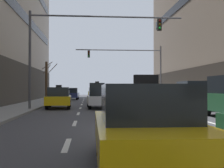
{
  "coord_description": "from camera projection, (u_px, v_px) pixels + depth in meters",
  "views": [
    {
      "loc": [
        -2.49,
        -11.14,
        1.56
      ],
      "look_at": [
        -0.62,
        11.39,
        1.89
      ],
      "focal_mm": 47.06,
      "sensor_mm": 36.0,
      "label": 1
    }
  ],
  "objects": [
    {
      "name": "lane_stripe_l1_s5",
      "position": [
        78.0,
        114.0,
        18.01
      ],
      "size": [
        0.16,
        2.0,
        0.01
      ],
      "primitive_type": "cube",
      "color": "silver",
      "rests_on": "ground"
    },
    {
      "name": "lane_stripe_l2_s3",
      "position": [
        176.0,
        143.0,
        8.3
      ],
      "size": [
        0.16,
        2.0,
        0.01
      ],
      "primitive_type": "cube",
      "color": "silver",
      "rests_on": "ground"
    },
    {
      "name": "lane_stripe_l3_s5",
      "position": [
        176.0,
        113.0,
        18.51
      ],
      "size": [
        0.16,
        2.0,
        0.01
      ],
      "primitive_type": "cube",
      "color": "silver",
      "rests_on": "ground"
    },
    {
      "name": "lane_stripe_l1_s10",
      "position": [
        84.0,
        99.0,
        42.92
      ],
      "size": [
        0.16,
        2.0,
        0.01
      ],
      "primitive_type": "cube",
      "color": "silver",
      "rests_on": "ground"
    },
    {
      "name": "lane_stripe_l3_s10",
      "position": [
        125.0,
        99.0,
        43.43
      ],
      "size": [
        0.16,
        2.0,
        0.01
      ],
      "primitive_type": "cube",
      "color": "silver",
      "rests_on": "ground"
    },
    {
      "name": "lane_stripe_l2_s9",
      "position": [
        107.0,
        100.0,
        38.19
      ],
      "size": [
        0.16,
        2.0,
        0.01
      ],
      "primitive_type": "cube",
      "color": "silver",
      "rests_on": "ground"
    },
    {
      "name": "lane_stripe_l2_s8",
      "position": [
        110.0,
        102.0,
        33.21
      ],
      "size": [
        0.16,
        2.0,
        0.01
      ],
      "primitive_type": "cube",
      "color": "silver",
      "rests_on": "ground"
    },
    {
      "name": "lane_stripe_l2_s5",
      "position": [
        128.0,
        113.0,
        18.26
      ],
      "size": [
        0.16,
        2.0,
        0.01
      ],
      "primitive_type": "cube",
      "color": "silver",
      "rests_on": "ground"
    },
    {
      "name": "lane_stripe_l3_s8",
      "position": [
        136.0,
        102.0,
        33.46
      ],
      "size": [
        0.16,
        2.0,
        0.01
      ],
      "primitive_type": "cube",
      "color": "silver",
      "rests_on": "ground"
    },
    {
      "name": "lane_stripe_l1_s8",
      "position": [
        83.0,
        102.0,
        32.96
      ],
      "size": [
        0.16,
        2.0,
        0.01
      ],
      "primitive_type": "cube",
      "color": "silver",
      "rests_on": "ground"
    },
    {
      "name": "lane_stripe_l1_s6",
      "position": [
        80.0,
        108.0,
        22.99
      ],
      "size": [
        0.16,
        2.0,
        0.01
      ],
      "primitive_type": "cube",
      "color": "silver",
      "rests_on": "ground"
    },
    {
      "name": "traffic_signal_0",
      "position": [
        78.0,
        39.0,
        20.74
      ],
      "size": [
        10.92,
        0.35,
        6.84
      ],
      "color": "#4C4C51",
      "rests_on": "sidewalk_left"
    },
    {
      "name": "car_parked_3",
      "position": [
        192.0,
        96.0,
        21.25
      ],
      "size": [
        1.8,
        4.28,
        2.07
      ],
      "color": "black",
      "rests_on": "ground"
    },
    {
      "name": "lane_stripe_l3_s7",
      "position": [
        145.0,
        104.0,
        28.48
      ],
      "size": [
        0.16,
        2.0,
        0.01
      ],
      "primitive_type": "cube",
      "color": "silver",
      "rests_on": "ground"
    },
    {
      "name": "lane_stripe_l3_s6",
      "position": [
        157.0,
        108.0,
        23.5
      ],
      "size": [
        0.16,
        2.0,
        0.01
      ],
      "primitive_type": "cube",
      "color": "silver",
      "rests_on": "ground"
    },
    {
      "name": "lane_stripe_l2_s6",
      "position": [
        119.0,
        108.0,
        23.24
      ],
      "size": [
        0.16,
        2.0,
        0.01
      ],
      "primitive_type": "cube",
      "color": "silver",
      "rests_on": "ground"
    },
    {
      "name": "lane_stripe_l1_s3",
      "position": [
        67.0,
        145.0,
        8.04
      ],
      "size": [
        0.16,
        2.0,
        0.01
      ],
      "primitive_type": "cube",
      "color": "silver",
      "rests_on": "ground"
    },
    {
      "name": "lane_stripe_l1_s7",
      "position": [
        82.0,
        105.0,
        27.97
      ],
      "size": [
        0.16,
        2.0,
        0.01
      ],
      "primitive_type": "cube",
      "color": "silver",
      "rests_on": "ground"
    },
    {
      "name": "car_driving_0",
      "position": [
        99.0,
        98.0,
        22.94
      ],
      "size": [
        1.93,
        4.39,
        1.63
      ],
      "color": "black",
      "rests_on": "ground"
    },
    {
      "name": "street_tree_0",
      "position": [
        47.0,
        80.0,
        34.49
      ],
      "size": [
        1.91,
        1.45,
        4.62
      ],
      "color": "#4C3823",
      "rests_on": "sidewalk_left"
    },
    {
      "name": "lane_stripe_l1_s4",
      "position": [
        75.0,
        123.0,
        13.03
      ],
      "size": [
        0.16,
        2.0,
        0.01
      ],
      "primitive_type": "cube",
      "color": "silver",
      "rests_on": "ground"
    },
    {
      "name": "lane_stripe_l2_s10",
      "position": [
        105.0,
        99.0,
        43.17
      ],
      "size": [
        0.16,
        2.0,
        0.01
      ],
      "primitive_type": "cube",
      "color": "silver",
      "rests_on": "ground"
    },
    {
      "name": "taxi_driving_4",
      "position": [
        97.0,
        93.0,
        32.38
      ],
      "size": [
        1.98,
        4.46,
        2.31
      ],
      "color": "black",
      "rests_on": "ground"
    },
    {
      "name": "lane_stripe_l1_s9",
      "position": [
        83.0,
        100.0,
        37.94
      ],
      "size": [
        0.16,
        2.0,
        0.01
      ],
      "primitive_type": "cube",
      "color": "silver",
      "rests_on": "ground"
    },
    {
      "name": "ground_plane",
      "position": [
        152.0,
        129.0,
        11.29
      ],
      "size": [
        120.0,
        120.0,
        0.0
      ],
      "primitive_type": "plane",
      "color": "#424247"
    },
    {
      "name": "lane_stripe_l3_s4",
      "position": [
        208.0,
        122.0,
        13.53
      ],
      "size": [
        0.16,
        2.0,
        0.01
      ],
      "primitive_type": "cube",
      "color": "silver",
      "rests_on": "ground"
    },
    {
      "name": "car_driving_2",
      "position": [
        72.0,
        94.0,
        39.9
      ],
      "size": [
        1.9,
        4.31,
        1.6
      ],
      "color": "black",
      "rests_on": "ground"
    },
    {
      "name": "taxi_driving_5",
      "position": [
        144.0,
        128.0,
        5.55
      ],
      "size": [
        1.87,
        4.37,
        1.81
      ],
      "color": "black",
      "rests_on": "ground"
    },
    {
      "name": "taxi_driving_1",
      "position": [
        59.0,
        98.0,
        22.71
      ],
      "size": [
        1.99,
        4.42,
        1.81
      ],
      "color": "black",
      "rests_on": "ground"
    },
    {
      "name": "traffic_signal_1",
      "position": [
        135.0,
        62.0,
        36.03
      ],
      "size": [
        10.55,
        0.35,
        6.64
      ],
      "color": "#4C4C51",
      "rests_on": "sidewalk_right"
    },
    {
      "name": "lane_stripe_l2_s4",
      "position": [
        143.0,
        123.0,
        13.28
      ],
      "size": [
        0.16,
        2.0,
        0.01
      ],
      "primitive_type": "cube",
      "color": "silver",
      "rests_on": "ground"
    },
    {
      "name": "lane_stripe_l2_s7",
      "position": [
        114.0,
        104.0,
        28.23
      ],
      "size": [
        0.16,
        2.0,
        0.01
      ],
      "primitive_type": "cube",
      "color": "silver",
      "rests_on": "ground"
    },
    {
      "name": "lane_stripe_l3_s9",
      "position": [
        130.0,
        100.0,
        38.44
      ],
      "size": [
        0.16,
        2.0,
        0.01
      ],
      "primitive_type": "cube",
      "color": "silver",
      "rests_on": "ground"
    }
  ]
}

